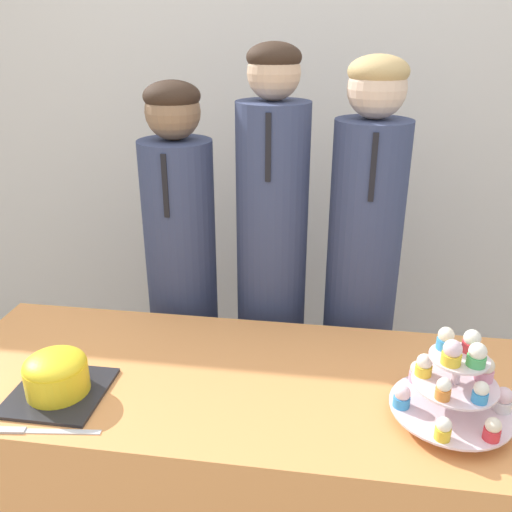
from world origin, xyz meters
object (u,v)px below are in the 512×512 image
object	(u,v)px
round_cake	(56,375)
cake_knife	(29,431)
cupcake_stand	(456,382)
student_0	(183,287)
student_2	(361,288)
student_1	(271,280)

from	to	relation	value
round_cake	cake_knife	xyz separation A→B (m)	(-0.00, -0.16, -0.06)
cake_knife	cupcake_stand	size ratio (longest dim) A/B	0.88
cupcake_stand	student_0	world-z (taller)	student_0
round_cake	student_0	world-z (taller)	student_0
student_0	student_2	xyz separation A→B (m)	(0.68, 0.00, 0.05)
round_cake	student_2	bearing A→B (deg)	39.86
cupcake_stand	student_2	distance (m)	0.69
round_cake	cake_knife	distance (m)	0.17
cake_knife	student_1	distance (m)	1.00
student_2	round_cake	bearing A→B (deg)	-140.14
student_0	student_1	distance (m)	0.35
cake_knife	student_0	size ratio (longest dim) A/B	0.18
student_2	cupcake_stand	bearing A→B (deg)	-72.11
round_cake	cupcake_stand	distance (m)	1.05
round_cake	cupcake_stand	xyz separation A→B (m)	(1.05, 0.05, 0.05)
student_0	student_2	size ratio (longest dim) A/B	0.95
round_cake	student_1	size ratio (longest dim) A/B	0.15
student_1	student_2	bearing A→B (deg)	-0.00
cupcake_stand	student_2	world-z (taller)	student_2
student_1	round_cake	bearing A→B (deg)	-125.81
round_cake	student_0	distance (m)	0.72
round_cake	student_2	distance (m)	1.09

